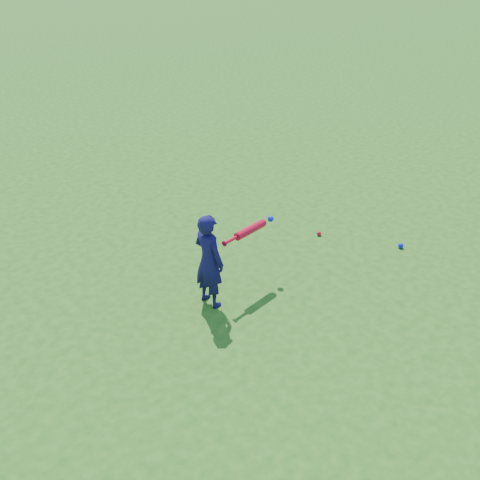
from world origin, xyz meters
The scene contains 5 objects.
ground centered at (0.00, 0.00, 0.00)m, with size 80.00×80.00×0.00m, color #235E16.
child centered at (0.38, -0.41, 0.55)m, with size 0.40×0.26×1.10m, color #120E45.
ground_ball_red centered at (2.48, -0.12, 0.03)m, with size 0.06×0.06×0.06m, color red.
ground_ball_blue centered at (3.06, -1.05, 0.04)m, with size 0.07×0.07×0.07m, color #0D18EB.
bat_swing centered at (1.03, -0.37, 0.70)m, with size 0.83×0.18×0.09m.
Camera 1 is at (-2.48, -4.40, 3.56)m, focal length 40.00 mm.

